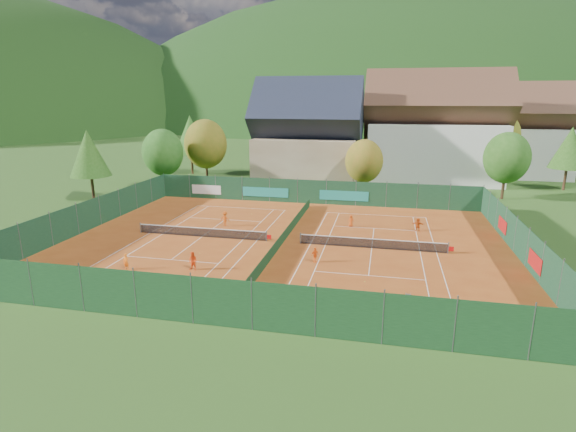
{
  "coord_description": "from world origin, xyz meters",
  "views": [
    {
      "loc": [
        8.74,
        -38.25,
        12.9
      ],
      "look_at": [
        0.0,
        2.0,
        2.0
      ],
      "focal_mm": 28.0,
      "sensor_mm": 36.0,
      "label": 1
    }
  ],
  "objects_px": {
    "player_left_far": "(225,219)",
    "player_right_far_b": "(418,225)",
    "hotel_block_a": "(434,134)",
    "hotel_block_b": "(517,136)",
    "player_right_near": "(315,255)",
    "player_left_mid": "(193,261)",
    "player_left_near": "(126,262)",
    "player_right_far_a": "(351,221)",
    "chalet": "(308,140)",
    "ball_hopper": "(408,297)"
  },
  "relations": [
    {
      "from": "player_left_far",
      "to": "player_right_far_b",
      "type": "relative_size",
      "value": 1.18
    },
    {
      "from": "player_right_far_b",
      "to": "hotel_block_a",
      "type": "bearing_deg",
      "value": -94.62
    },
    {
      "from": "ball_hopper",
      "to": "player_left_near",
      "type": "height_order",
      "value": "player_left_near"
    },
    {
      "from": "player_right_near",
      "to": "player_left_near",
      "type": "bearing_deg",
      "value": 149.99
    },
    {
      "from": "player_left_mid",
      "to": "player_right_near",
      "type": "relative_size",
      "value": 1.17
    },
    {
      "from": "ball_hopper",
      "to": "player_right_near",
      "type": "xyz_separation_m",
      "value": [
        -7.03,
        6.35,
        0.08
      ]
    },
    {
      "from": "hotel_block_a",
      "to": "player_right_near",
      "type": "xyz_separation_m",
      "value": [
        -12.38,
        -40.46,
        -6.75
      ]
    },
    {
      "from": "hotel_block_b",
      "to": "player_right_near",
      "type": "distance_m",
      "value": 55.49
    },
    {
      "from": "player_left_far",
      "to": "player_right_near",
      "type": "xyz_separation_m",
      "value": [
        10.73,
        -8.51,
        -0.15
      ]
    },
    {
      "from": "player_right_far_b",
      "to": "player_right_near",
      "type": "bearing_deg",
      "value": 54.12
    },
    {
      "from": "player_left_near",
      "to": "player_right_far_b",
      "type": "height_order",
      "value": "player_right_far_b"
    },
    {
      "from": "player_right_near",
      "to": "player_left_mid",
      "type": "bearing_deg",
      "value": 154.26
    },
    {
      "from": "chalet",
      "to": "player_left_far",
      "type": "distance_m",
      "value": 26.91
    },
    {
      "from": "player_left_far",
      "to": "player_left_mid",
      "type": "bearing_deg",
      "value": 107.51
    },
    {
      "from": "hotel_block_b",
      "to": "hotel_block_a",
      "type": "bearing_deg",
      "value": -150.26
    },
    {
      "from": "player_left_mid",
      "to": "player_right_near",
      "type": "distance_m",
      "value": 9.63
    },
    {
      "from": "player_left_near",
      "to": "player_right_far_a",
      "type": "distance_m",
      "value": 22.43
    },
    {
      "from": "player_left_near",
      "to": "ball_hopper",
      "type": "bearing_deg",
      "value": -1.2
    },
    {
      "from": "hotel_block_b",
      "to": "player_right_far_b",
      "type": "xyz_separation_m",
      "value": [
        -17.73,
        -37.57,
        -5.95
      ]
    },
    {
      "from": "chalet",
      "to": "player_left_mid",
      "type": "relative_size",
      "value": 10.87
    },
    {
      "from": "player_left_far",
      "to": "player_right_far_a",
      "type": "relative_size",
      "value": 1.25
    },
    {
      "from": "hotel_block_a",
      "to": "player_left_far",
      "type": "bearing_deg",
      "value": -125.88
    },
    {
      "from": "player_left_near",
      "to": "player_left_far",
      "type": "xyz_separation_m",
      "value": [
        3.29,
        13.14,
        0.15
      ]
    },
    {
      "from": "player_left_far",
      "to": "player_right_far_a",
      "type": "xyz_separation_m",
      "value": [
        12.74,
        2.54,
        -0.16
      ]
    },
    {
      "from": "player_right_near",
      "to": "player_right_far_a",
      "type": "distance_m",
      "value": 11.23
    },
    {
      "from": "player_left_far",
      "to": "player_right_near",
      "type": "relative_size",
      "value": 1.24
    },
    {
      "from": "hotel_block_b",
      "to": "player_right_near",
      "type": "xyz_separation_m",
      "value": [
        -26.38,
        -48.46,
        -5.99
      ]
    },
    {
      "from": "player_right_far_a",
      "to": "player_right_far_b",
      "type": "relative_size",
      "value": 0.94
    },
    {
      "from": "chalet",
      "to": "player_right_far_b",
      "type": "bearing_deg",
      "value": -57.07
    },
    {
      "from": "chalet",
      "to": "player_right_far_a",
      "type": "relative_size",
      "value": 12.93
    },
    {
      "from": "hotel_block_b",
      "to": "player_left_near",
      "type": "relative_size",
      "value": 13.57
    },
    {
      "from": "chalet",
      "to": "player_left_far",
      "type": "xyz_separation_m",
      "value": [
        -4.11,
        -25.95,
        -5.84
      ]
    },
    {
      "from": "hotel_block_a",
      "to": "hotel_block_b",
      "type": "bearing_deg",
      "value": 29.74
    },
    {
      "from": "hotel_block_a",
      "to": "player_right_far_a",
      "type": "height_order",
      "value": "hotel_block_a"
    },
    {
      "from": "hotel_block_a",
      "to": "ball_hopper",
      "type": "relative_size",
      "value": 27.0
    },
    {
      "from": "player_left_far",
      "to": "chalet",
      "type": "bearing_deg",
      "value": -90.06
    },
    {
      "from": "player_left_mid",
      "to": "player_right_near",
      "type": "xyz_separation_m",
      "value": [
        8.89,
        3.69,
        -0.11
      ]
    },
    {
      "from": "player_right_far_a",
      "to": "player_left_mid",
      "type": "bearing_deg",
      "value": 35.47
    },
    {
      "from": "player_right_near",
      "to": "player_right_far_a",
      "type": "bearing_deg",
      "value": 31.4
    },
    {
      "from": "hotel_block_a",
      "to": "player_left_mid",
      "type": "distance_m",
      "value": 49.45
    },
    {
      "from": "chalet",
      "to": "hotel_block_b",
      "type": "xyz_separation_m",
      "value": [
        33.0,
        14.0,
        -0.01
      ]
    },
    {
      "from": "hotel_block_b",
      "to": "chalet",
      "type": "bearing_deg",
      "value": -157.01
    },
    {
      "from": "player_left_mid",
      "to": "player_right_far_a",
      "type": "bearing_deg",
      "value": 63.48
    },
    {
      "from": "player_right_near",
      "to": "player_right_far_b",
      "type": "relative_size",
      "value": 0.95
    },
    {
      "from": "player_left_near",
      "to": "player_left_mid",
      "type": "xyz_separation_m",
      "value": [
        5.13,
        0.94,
        0.11
      ]
    },
    {
      "from": "player_left_near",
      "to": "player_right_far_a",
      "type": "relative_size",
      "value": 1.02
    },
    {
      "from": "player_right_far_a",
      "to": "hotel_block_b",
      "type": "bearing_deg",
      "value": -141.12
    },
    {
      "from": "hotel_block_b",
      "to": "player_left_far",
      "type": "height_order",
      "value": "hotel_block_b"
    },
    {
      "from": "player_right_near",
      "to": "player_right_far_b",
      "type": "bearing_deg",
      "value": 3.26
    },
    {
      "from": "player_right_near",
      "to": "player_right_far_b",
      "type": "xyz_separation_m",
      "value": [
        8.64,
        10.88,
        0.03
      ]
    }
  ]
}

